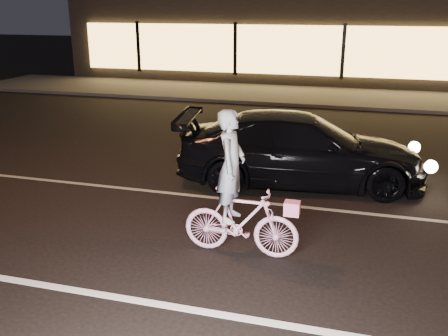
% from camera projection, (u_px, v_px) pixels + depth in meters
% --- Properties ---
extents(ground, '(90.00, 90.00, 0.00)m').
position_uv_depth(ground, '(281.00, 259.00, 7.05)').
color(ground, black).
rests_on(ground, ground).
extents(lane_stripe_near, '(60.00, 0.12, 0.01)m').
position_uv_depth(lane_stripe_near, '(259.00, 321.00, 5.68)').
color(lane_stripe_near, silver).
rests_on(lane_stripe_near, ground).
extents(lane_stripe_far, '(60.00, 0.10, 0.01)m').
position_uv_depth(lane_stripe_far, '(299.00, 207.00, 8.88)').
color(lane_stripe_far, gray).
rests_on(lane_stripe_far, ground).
extents(sidewalk, '(30.00, 4.00, 0.12)m').
position_uv_depth(sidewalk, '(338.00, 97.00, 18.91)').
color(sidewalk, '#383533').
rests_on(sidewalk, ground).
extents(storefront, '(25.40, 8.42, 4.20)m').
position_uv_depth(storefront, '(349.00, 32.00, 23.71)').
color(storefront, black).
rests_on(storefront, ground).
extents(cyclist, '(1.67, 0.58, 2.11)m').
position_uv_depth(cyclist, '(238.00, 205.00, 7.00)').
color(cyclist, '#E0448E').
rests_on(cyclist, ground).
extents(sedan, '(5.08, 2.66, 1.41)m').
position_uv_depth(sedan, '(301.00, 149.00, 9.85)').
color(sedan, black).
rests_on(sedan, ground).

